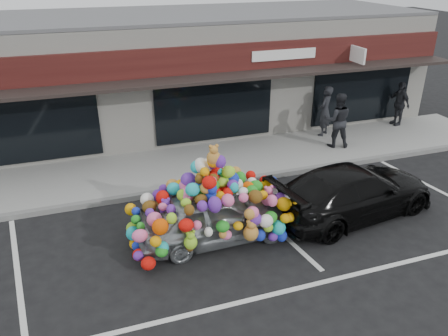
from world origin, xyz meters
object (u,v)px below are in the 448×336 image
object	(u,v)px
toy_car	(214,210)
black_sedan	(353,191)
pedestrian_b	(337,120)
pedestrian_c	(399,103)
pedestrian_a	(325,111)

from	to	relation	value
toy_car	black_sedan	distance (m)	3.75
pedestrian_b	pedestrian_c	xyz separation A→B (m)	(3.52, 1.17, -0.10)
pedestrian_a	pedestrian_b	size ratio (longest dim) A/B	0.97
pedestrian_b	pedestrian_c	world-z (taller)	pedestrian_b
toy_car	pedestrian_a	bearing A→B (deg)	-51.09
toy_car	pedestrian_b	size ratio (longest dim) A/B	2.11
toy_car	pedestrian_b	distance (m)	6.83
black_sedan	pedestrian_a	xyz separation A→B (m)	(2.07, 5.01, 0.41)
black_sedan	pedestrian_b	world-z (taller)	pedestrian_b
toy_car	black_sedan	bearing A→B (deg)	-92.67
black_sedan	pedestrian_c	xyz separation A→B (m)	(5.43, 5.08, 0.34)
black_sedan	pedestrian_b	bearing A→B (deg)	-34.78
pedestrian_c	toy_car	bearing A→B (deg)	-64.75
pedestrian_a	pedestrian_b	xyz separation A→B (m)	(-0.16, -1.10, 0.03)
pedestrian_a	pedestrian_c	xyz separation A→B (m)	(3.36, 0.07, -0.07)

